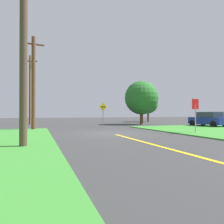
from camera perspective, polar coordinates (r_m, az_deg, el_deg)
ground_plane at (r=14.88m, az=-0.21°, el=-5.98°), size 120.00×120.00×0.00m
lane_stripe_center at (r=7.88m, az=20.09°, el=-10.83°), size 0.20×14.00×0.01m
stop_sign at (r=15.98m, az=22.19°, el=0.74°), size 0.73×0.21×2.50m
car_on_crossroad at (r=24.99m, az=25.24°, el=-1.85°), size 2.08×4.34×1.62m
utility_pole_near at (r=9.82m, az=-23.40°, el=17.91°), size 1.80×0.40×8.82m
utility_pole_mid at (r=19.26m, az=-21.01°, el=7.75°), size 1.80×0.33×8.15m
utility_pole_far at (r=29.02m, az=-21.85°, el=5.99°), size 1.78×0.50×9.05m
direction_sign at (r=21.89m, az=-2.49°, el=0.03°), size 0.91×0.08×2.60m
oak_tree_left at (r=36.64m, az=10.00°, el=2.29°), size 3.45×3.45×4.92m
pine_tree_center at (r=27.67m, az=8.19°, el=3.92°), size 4.48×4.48×5.79m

